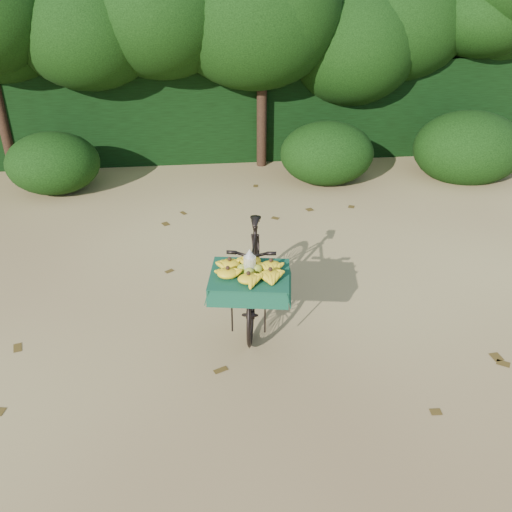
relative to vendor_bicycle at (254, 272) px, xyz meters
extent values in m
plane|color=tan|center=(0.15, -0.51, -0.53)|extent=(80.00, 80.00, 0.00)
imported|color=black|center=(0.00, 0.03, -0.02)|extent=(0.76, 1.75, 1.02)
cube|color=black|center=(-0.10, -0.57, 0.31)|extent=(0.44, 0.50, 0.03)
cube|color=#154F34|center=(-0.10, -0.57, 0.33)|extent=(0.83, 0.73, 0.01)
ellipsoid|color=olive|center=(-0.03, -0.58, 0.38)|extent=(0.10, 0.08, 0.11)
ellipsoid|color=olive|center=(-0.09, -0.50, 0.38)|extent=(0.10, 0.08, 0.11)
ellipsoid|color=olive|center=(-0.17, -0.55, 0.38)|extent=(0.10, 0.08, 0.11)
ellipsoid|color=olive|center=(-0.11, -0.63, 0.38)|extent=(0.10, 0.08, 0.11)
cylinder|color=#EAE5C6|center=(-0.09, -0.56, 0.43)|extent=(0.12, 0.12, 0.15)
cube|color=black|center=(0.15, 5.79, 0.37)|extent=(26.00, 1.80, 1.80)
camera|label=1|loc=(-0.51, -4.85, 2.94)|focal=38.00mm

